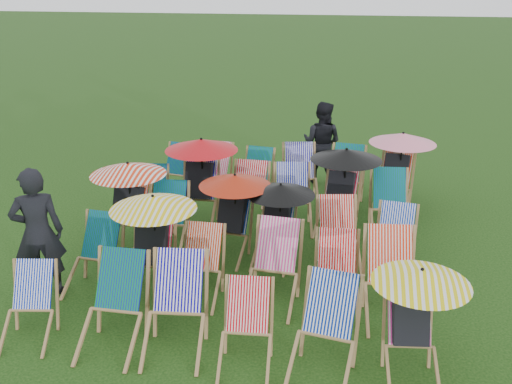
% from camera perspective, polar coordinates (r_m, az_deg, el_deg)
% --- Properties ---
extents(ground, '(100.00, 100.00, 0.00)m').
position_cam_1_polar(ground, '(8.30, -0.47, -6.80)').
color(ground, black).
rests_on(ground, ground).
extents(deckchair_0, '(0.66, 0.83, 0.82)m').
position_cam_1_polar(deckchair_0, '(6.96, -21.87, -10.61)').
color(deckchair_0, olive).
rests_on(deckchair_0, ground).
extents(deckchair_1, '(0.66, 0.92, 0.99)m').
position_cam_1_polar(deckchair_1, '(6.51, -14.21, -11.04)').
color(deckchair_1, olive).
rests_on(deckchair_1, ground).
extents(deckchair_2, '(0.75, 0.99, 1.01)m').
position_cam_1_polar(deckchair_2, '(6.33, -8.13, -11.50)').
color(deckchair_2, olive).
rests_on(deckchair_2, ground).
extents(deckchair_3, '(0.62, 0.82, 0.86)m').
position_cam_1_polar(deckchair_3, '(6.08, -1.02, -13.65)').
color(deckchair_3, olive).
rests_on(deckchair_3, ground).
extents(deckchair_4, '(0.79, 0.99, 0.97)m').
position_cam_1_polar(deckchair_4, '(5.98, 6.85, -13.78)').
color(deckchair_4, olive).
rests_on(deckchair_4, ground).
extents(deckchair_5, '(0.99, 1.06, 1.17)m').
position_cam_1_polar(deckchair_5, '(6.06, 15.56, -12.49)').
color(deckchair_5, olive).
rests_on(deckchair_5, ground).
extents(deckchair_6, '(0.68, 0.90, 0.92)m').
position_cam_1_polar(deckchair_6, '(7.72, -15.99, -6.15)').
color(deckchair_6, olive).
rests_on(deckchair_6, ground).
extents(deckchair_7, '(1.09, 1.15, 1.30)m').
position_cam_1_polar(deckchair_7, '(7.34, -10.53, -5.14)').
color(deckchair_7, olive).
rests_on(deckchair_7, ground).
extents(deckchair_8, '(0.58, 0.81, 0.87)m').
position_cam_1_polar(deckchair_8, '(7.26, -5.75, -7.40)').
color(deckchair_8, olive).
rests_on(deckchair_8, ground).
extents(deckchair_9, '(0.72, 0.95, 0.98)m').
position_cam_1_polar(deckchair_9, '(7.10, 1.69, -7.52)').
color(deckchair_9, olive).
rests_on(deckchair_9, ground).
extents(deckchair_10, '(0.63, 0.85, 0.89)m').
position_cam_1_polar(deckchair_10, '(7.09, 8.04, -8.20)').
color(deckchair_10, olive).
rests_on(deckchair_10, ground).
extents(deckchair_11, '(0.77, 1.00, 1.02)m').
position_cam_1_polar(deckchair_11, '(6.98, 13.47, -8.50)').
color(deckchair_11, olive).
rests_on(deckchair_11, ground).
extents(deckchair_12, '(1.11, 1.17, 1.31)m').
position_cam_1_polar(deckchair_12, '(8.59, -12.98, -1.28)').
color(deckchair_12, olive).
rests_on(deckchair_12, ground).
extents(deckchair_13, '(0.68, 0.92, 0.97)m').
position_cam_1_polar(deckchair_13, '(8.49, -9.14, -2.82)').
color(deckchair_13, olive).
rests_on(deckchair_13, ground).
extents(deckchair_14, '(1.03, 1.09, 1.22)m').
position_cam_1_polar(deckchair_14, '(8.17, -2.56, -2.30)').
color(deckchair_14, olive).
rests_on(deckchair_14, ground).
extents(deckchair_15, '(0.97, 1.03, 1.15)m').
position_cam_1_polar(deckchair_15, '(8.02, 2.00, -3.05)').
color(deckchair_15, olive).
rests_on(deckchair_15, ground).
extents(deckchair_16, '(0.76, 0.96, 0.94)m').
position_cam_1_polar(deckchair_16, '(8.00, 8.30, -4.43)').
color(deckchair_16, olive).
rests_on(deckchair_16, ground).
extents(deckchair_17, '(0.70, 0.89, 0.89)m').
position_cam_1_polar(deckchair_17, '(8.03, 13.63, -4.93)').
color(deckchair_17, olive).
rests_on(deckchair_17, ground).
extents(deckchair_18, '(0.65, 0.83, 0.84)m').
position_cam_1_polar(deckchair_18, '(9.70, -10.48, -0.20)').
color(deckchair_18, olive).
rests_on(deckchair_18, ground).
extents(deckchair_19, '(1.18, 1.23, 1.40)m').
position_cam_1_polar(deckchair_19, '(9.29, -5.78, 1.20)').
color(deckchair_19, olive).
rests_on(deckchair_19, ground).
extents(deckchair_20, '(0.69, 0.93, 0.98)m').
position_cam_1_polar(deckchair_20, '(9.22, -0.93, -0.49)').
color(deckchair_20, olive).
rests_on(deckchair_20, ground).
extents(deckchair_21, '(0.78, 0.99, 0.97)m').
position_cam_1_polar(deckchair_21, '(9.17, 3.70, -0.70)').
color(deckchair_21, olive).
rests_on(deckchair_21, ground).
extents(deckchair_22, '(1.12, 1.19, 1.33)m').
position_cam_1_polar(deckchair_22, '(9.08, 8.43, 0.33)').
color(deckchair_22, olive).
rests_on(deckchair_22, ground).
extents(deckchair_23, '(0.72, 0.95, 0.98)m').
position_cam_1_polar(deckchair_23, '(9.14, 13.33, -1.32)').
color(deckchair_23, olive).
rests_on(deckchair_23, ground).
extents(deckchair_24, '(0.73, 0.91, 0.89)m').
position_cam_1_polar(deckchair_24, '(10.67, -8.28, 2.07)').
color(deckchair_24, olive).
rests_on(deckchair_24, ground).
extents(deckchair_25, '(0.71, 0.92, 0.94)m').
position_cam_1_polar(deckchair_25, '(10.49, -4.41, 2.05)').
color(deckchair_25, olive).
rests_on(deckchair_25, ground).
extents(deckchair_26, '(0.70, 0.89, 0.90)m').
position_cam_1_polar(deckchair_26, '(10.27, -0.16, 1.57)').
color(deckchair_26, olive).
rests_on(deckchair_26, ground).
extents(deckchair_27, '(0.82, 1.01, 0.98)m').
position_cam_1_polar(deckchair_27, '(10.25, 4.49, 1.72)').
color(deckchair_27, olive).
rests_on(deckchair_27, ground).
extents(deckchair_28, '(0.78, 1.00, 1.00)m').
position_cam_1_polar(deckchair_28, '(10.19, 8.85, 1.46)').
color(deckchair_28, olive).
rests_on(deckchair_28, ground).
extents(deckchair_29, '(1.13, 1.21, 1.34)m').
position_cam_1_polar(deckchair_29, '(10.10, 13.87, 2.14)').
color(deckchair_29, olive).
rests_on(deckchair_29, ground).
extents(person_left, '(0.74, 0.65, 1.72)m').
position_cam_1_polar(person_left, '(7.61, -20.99, -3.85)').
color(person_left, black).
rests_on(person_left, ground).
extents(person_rear, '(0.92, 0.81, 1.61)m').
position_cam_1_polar(person_rear, '(11.14, 6.59, 4.93)').
color(person_rear, black).
rests_on(person_rear, ground).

